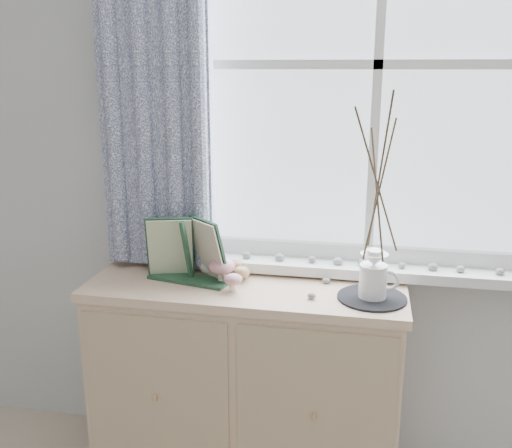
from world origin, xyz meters
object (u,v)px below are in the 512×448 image
toadstool_cluster (224,270)px  twig_pitcher (379,182)px  sideboard (246,383)px  botanical_book (186,251)px

toadstool_cluster → twig_pitcher: 0.65m
toadstool_cluster → twig_pitcher: bearing=-2.9°
sideboard → botanical_book: 0.60m
botanical_book → twig_pitcher: twig_pitcher is taller
sideboard → botanical_book: size_ratio=3.26×
toadstool_cluster → twig_pitcher: (0.54, -0.03, 0.36)m
botanical_book → twig_pitcher: (0.69, -0.02, 0.29)m
sideboard → botanical_book: botanical_book is taller
sideboard → toadstool_cluster: 0.49m
sideboard → toadstool_cluster: size_ratio=7.62×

